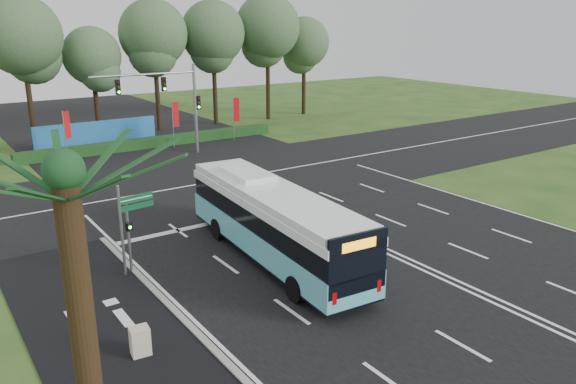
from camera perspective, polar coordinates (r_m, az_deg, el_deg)
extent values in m
plane|color=#214517|center=(28.15, 5.54, -4.26)|extent=(120.00, 120.00, 0.00)
cube|color=black|center=(28.14, 5.55, -4.22)|extent=(20.00, 120.00, 0.04)
cube|color=black|center=(37.61, -6.27, 1.25)|extent=(120.00, 14.00, 0.05)
cube|color=black|center=(20.26, -17.35, -13.89)|extent=(5.00, 18.00, 0.06)
cube|color=gray|center=(20.92, -10.97, -12.24)|extent=(0.25, 18.00, 0.12)
cube|color=#53B2C2|center=(24.73, -1.49, -4.55)|extent=(3.49, 12.38, 1.12)
cube|color=black|center=(24.92, -1.48, -5.64)|extent=(3.46, 12.32, 0.31)
cube|color=black|center=(24.37, -1.51, -2.32)|extent=(3.38, 12.19, 0.97)
cube|color=white|center=(24.18, -1.52, -0.96)|extent=(3.49, 12.38, 0.36)
cube|color=white|center=(24.07, -1.52, -0.15)|extent=(3.41, 11.89, 0.36)
cube|color=white|center=(26.16, -4.21, 1.91)|extent=(1.86, 3.17, 0.25)
cube|color=black|center=(19.63, 7.08, -7.23)|extent=(2.47, 0.31, 2.24)
cube|color=orange|center=(19.32, 7.22, -5.34)|extent=(1.43, 0.17, 0.36)
cylinder|color=black|center=(27.37, -7.18, -3.76)|extent=(0.37, 1.08, 1.06)
cylinder|color=black|center=(28.31, -2.73, -2.93)|extent=(0.37, 1.08, 1.06)
cylinder|color=black|center=(21.35, 0.74, -9.85)|extent=(0.37, 1.08, 1.06)
cylinder|color=black|center=(22.54, 6.01, -8.42)|extent=(0.37, 1.08, 1.06)
cylinder|color=gray|center=(24.20, -15.86, -4.56)|extent=(0.12, 0.12, 3.09)
cube|color=black|center=(23.84, -15.82, -3.41)|extent=(0.29, 0.24, 0.35)
sphere|color=#19F233|center=(23.75, -15.74, -3.48)|extent=(0.12, 0.12, 0.12)
cylinder|color=gray|center=(23.77, -16.53, -3.92)|extent=(0.12, 0.12, 3.94)
cube|color=#0C4727|center=(23.65, -15.18, -0.62)|extent=(1.48, 0.22, 0.30)
cube|color=#0C4727|center=(23.75, -15.11, -1.42)|extent=(1.48, 0.22, 0.22)
cube|color=white|center=(23.62, -15.15, -0.64)|extent=(1.37, 0.16, 0.04)
cube|color=beige|center=(18.86, -14.79, -14.50)|extent=(0.65, 0.56, 0.99)
cylinder|color=gray|center=(45.20, -21.71, 5.29)|extent=(0.06, 0.06, 3.84)
cube|color=#B80F12|center=(45.21, -21.52, 6.36)|extent=(0.49, 0.22, 2.05)
cylinder|color=gray|center=(47.74, -11.60, 6.73)|extent=(0.06, 0.06, 3.86)
cube|color=#B80F12|center=(47.72, -11.35, 7.73)|extent=(0.52, 0.04, 2.06)
cylinder|color=gray|center=(49.80, -5.56, 7.40)|extent=(0.06, 0.06, 3.85)
cube|color=#B80F12|center=(49.72, -5.26, 8.34)|extent=(0.50, 0.20, 2.05)
cylinder|color=#382614|center=(13.87, -20.18, -12.44)|extent=(0.60, 0.60, 7.20)
sphere|color=#17411D|center=(12.57, -21.83, 2.07)|extent=(0.90, 0.90, 0.90)
cylinder|color=gray|center=(45.20, -9.39, 8.30)|extent=(0.24, 0.24, 7.00)
cylinder|color=gray|center=(43.32, -14.44, 11.49)|extent=(8.00, 0.16, 0.16)
cube|color=black|center=(43.94, -12.51, 10.64)|extent=(0.32, 0.28, 1.05)
cube|color=black|center=(42.74, -16.90, 10.15)|extent=(0.32, 0.28, 1.05)
cube|color=black|center=(45.24, -9.13, 8.96)|extent=(0.32, 0.28, 1.05)
cube|color=#173A15|center=(48.59, -13.39, 4.95)|extent=(22.00, 1.20, 0.80)
cube|color=#1F65A8|center=(49.56, -18.84, 5.55)|extent=(10.00, 0.30, 2.20)
cylinder|color=black|center=(51.02, -24.81, 8.87)|extent=(0.44, 0.44, 8.62)
sphere|color=#354E2E|center=(50.69, -25.49, 14.19)|extent=(6.35, 6.35, 6.35)
cylinder|color=black|center=(53.79, -18.93, 8.91)|extent=(0.44, 0.44, 6.87)
sphere|color=#354E2E|center=(53.45, -19.33, 12.93)|extent=(5.06, 5.06, 5.06)
cylinder|color=black|center=(55.51, -13.19, 10.49)|extent=(0.44, 0.44, 8.57)
sphere|color=#354E2E|center=(55.21, -13.53, 15.37)|extent=(6.32, 6.32, 6.32)
cylinder|color=black|center=(58.04, -7.47, 11.05)|extent=(0.44, 0.44, 8.58)
sphere|color=#354E2E|center=(57.75, -7.66, 15.73)|extent=(6.32, 6.32, 6.32)
cylinder|color=black|center=(60.57, -2.06, 11.67)|extent=(0.44, 0.44, 9.09)
sphere|color=#354E2E|center=(60.31, -2.11, 16.42)|extent=(6.70, 6.70, 6.70)
cylinder|color=black|center=(64.06, 1.61, 11.25)|extent=(0.44, 0.44, 7.49)
sphere|color=#354E2E|center=(63.78, 1.65, 14.95)|extent=(5.52, 5.52, 5.52)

